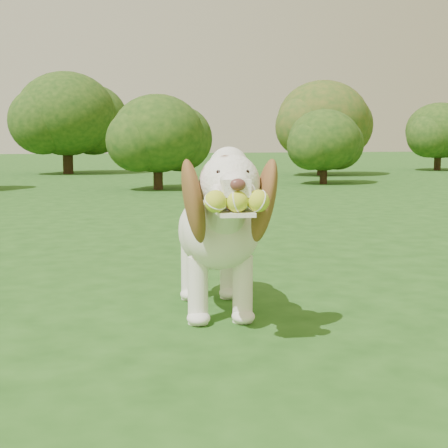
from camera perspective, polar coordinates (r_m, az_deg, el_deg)
name	(u,v)px	position (r m, az deg, el deg)	size (l,w,h in m)	color
ground	(178,287)	(3.45, -4.27, -5.79)	(80.00, 80.00, 0.00)	#1E4915
dog	(217,226)	(2.82, -0.65, -0.23)	(0.54, 1.19, 0.78)	white
shrub_f	(323,120)	(15.03, 9.02, 9.39)	(2.15, 2.15, 2.22)	#382314
shrub_i	(66,114)	(16.07, -14.21, 9.72)	(2.42, 2.42, 2.51)	#382314
shrub_c	(158,134)	(10.48, -6.10, 8.21)	(1.52, 1.52, 1.58)	#382314
shrub_h	(439,131)	(18.47, 19.05, 8.07)	(1.81, 1.81, 1.87)	#382314
shrub_d	(324,140)	(11.97, 9.14, 7.58)	(1.35, 1.35, 1.40)	#382314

